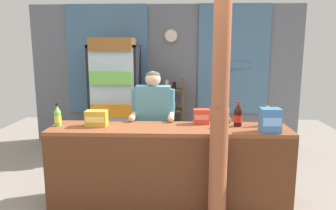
{
  "coord_description": "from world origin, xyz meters",
  "views": [
    {
      "loc": [
        0.27,
        -2.93,
        1.77
      ],
      "look_at": [
        0.12,
        0.92,
        1.06
      ],
      "focal_mm": 33.69,
      "sensor_mm": 36.0,
      "label": 1
    }
  ],
  "objects_px": {
    "bottle_shelf_rack": "(170,112)",
    "plastic_lawn_chair": "(212,130)",
    "timber_post": "(220,113)",
    "drink_fridge": "(115,91)",
    "snack_box_biscuit": "(270,120)",
    "soda_bottle_cola": "(238,116)",
    "snack_box_crackers": "(201,116)",
    "stall_counter": "(169,161)",
    "soda_bottle_iced_tea": "(267,117)",
    "snack_box_choco_powder": "(96,118)",
    "soda_bottle_lime_soda": "(58,116)",
    "shopkeeper": "(153,115)"
  },
  "relations": [
    {
      "from": "drink_fridge",
      "to": "bottle_shelf_rack",
      "type": "distance_m",
      "value": 1.05
    },
    {
      "from": "shopkeeper",
      "to": "snack_box_choco_powder",
      "type": "height_order",
      "value": "shopkeeper"
    },
    {
      "from": "soda_bottle_lime_soda",
      "to": "stall_counter",
      "type": "bearing_deg",
      "value": -5.08
    },
    {
      "from": "soda_bottle_cola",
      "to": "snack_box_choco_powder",
      "type": "distance_m",
      "value": 1.56
    },
    {
      "from": "timber_post",
      "to": "plastic_lawn_chair",
      "type": "bearing_deg",
      "value": 86.22
    },
    {
      "from": "soda_bottle_lime_soda",
      "to": "snack_box_crackers",
      "type": "relative_size",
      "value": 1.45
    },
    {
      "from": "snack_box_biscuit",
      "to": "plastic_lawn_chair",
      "type": "bearing_deg",
      "value": 104.91
    },
    {
      "from": "stall_counter",
      "to": "shopkeeper",
      "type": "height_order",
      "value": "shopkeeper"
    },
    {
      "from": "shopkeeper",
      "to": "bottle_shelf_rack",
      "type": "bearing_deg",
      "value": 84.23
    },
    {
      "from": "shopkeeper",
      "to": "plastic_lawn_chair",
      "type": "bearing_deg",
      "value": 48.42
    },
    {
      "from": "stall_counter",
      "to": "bottle_shelf_rack",
      "type": "bearing_deg",
      "value": 91.3
    },
    {
      "from": "stall_counter",
      "to": "snack_box_choco_powder",
      "type": "distance_m",
      "value": 0.92
    },
    {
      "from": "soda_bottle_cola",
      "to": "snack_box_crackers",
      "type": "bearing_deg",
      "value": 166.06
    },
    {
      "from": "stall_counter",
      "to": "soda_bottle_lime_soda",
      "type": "height_order",
      "value": "soda_bottle_lime_soda"
    },
    {
      "from": "timber_post",
      "to": "snack_box_crackers",
      "type": "distance_m",
      "value": 0.63
    },
    {
      "from": "timber_post",
      "to": "plastic_lawn_chair",
      "type": "distance_m",
      "value": 1.98
    },
    {
      "from": "snack_box_crackers",
      "to": "plastic_lawn_chair",
      "type": "bearing_deg",
      "value": 78.65
    },
    {
      "from": "soda_bottle_lime_soda",
      "to": "snack_box_biscuit",
      "type": "height_order",
      "value": "soda_bottle_lime_soda"
    },
    {
      "from": "snack_box_crackers",
      "to": "bottle_shelf_rack",
      "type": "bearing_deg",
      "value": 101.91
    },
    {
      "from": "stall_counter",
      "to": "timber_post",
      "type": "distance_m",
      "value": 0.84
    },
    {
      "from": "drink_fridge",
      "to": "snack_box_crackers",
      "type": "distance_m",
      "value": 2.11
    },
    {
      "from": "timber_post",
      "to": "snack_box_choco_powder",
      "type": "bearing_deg",
      "value": 161.3
    },
    {
      "from": "bottle_shelf_rack",
      "to": "stall_counter",
      "type": "bearing_deg",
      "value": -88.7
    },
    {
      "from": "timber_post",
      "to": "plastic_lawn_chair",
      "type": "relative_size",
      "value": 2.82
    },
    {
      "from": "stall_counter",
      "to": "plastic_lawn_chair",
      "type": "xyz_separation_m",
      "value": [
        0.62,
        1.54,
        -0.06
      ]
    },
    {
      "from": "plastic_lawn_chair",
      "to": "soda_bottle_iced_tea",
      "type": "height_order",
      "value": "soda_bottle_iced_tea"
    },
    {
      "from": "bottle_shelf_rack",
      "to": "plastic_lawn_chair",
      "type": "height_order",
      "value": "bottle_shelf_rack"
    },
    {
      "from": "drink_fridge",
      "to": "bottle_shelf_rack",
      "type": "relative_size",
      "value": 1.57
    },
    {
      "from": "soda_bottle_lime_soda",
      "to": "snack_box_crackers",
      "type": "xyz_separation_m",
      "value": [
        1.6,
        0.17,
        -0.02
      ]
    },
    {
      "from": "snack_box_crackers",
      "to": "snack_box_biscuit",
      "type": "relative_size",
      "value": 0.71
    },
    {
      "from": "drink_fridge",
      "to": "snack_box_crackers",
      "type": "height_order",
      "value": "drink_fridge"
    },
    {
      "from": "snack_box_crackers",
      "to": "snack_box_choco_powder",
      "type": "distance_m",
      "value": 1.18
    },
    {
      "from": "soda_bottle_iced_tea",
      "to": "snack_box_choco_powder",
      "type": "height_order",
      "value": "soda_bottle_iced_tea"
    },
    {
      "from": "stall_counter",
      "to": "snack_box_biscuit",
      "type": "height_order",
      "value": "snack_box_biscuit"
    },
    {
      "from": "bottle_shelf_rack",
      "to": "soda_bottle_iced_tea",
      "type": "xyz_separation_m",
      "value": [
        1.14,
        -2.03,
        0.36
      ]
    },
    {
      "from": "timber_post",
      "to": "soda_bottle_cola",
      "type": "height_order",
      "value": "timber_post"
    },
    {
      "from": "timber_post",
      "to": "drink_fridge",
      "type": "height_order",
      "value": "timber_post"
    },
    {
      "from": "timber_post",
      "to": "snack_box_crackers",
      "type": "height_order",
      "value": "timber_post"
    },
    {
      "from": "plastic_lawn_chair",
      "to": "soda_bottle_cola",
      "type": "bearing_deg",
      "value": -84.08
    },
    {
      "from": "soda_bottle_iced_tea",
      "to": "drink_fridge",
      "type": "bearing_deg",
      "value": 140.17
    },
    {
      "from": "drink_fridge",
      "to": "snack_box_biscuit",
      "type": "bearing_deg",
      "value": -44.63
    },
    {
      "from": "bottle_shelf_rack",
      "to": "snack_box_choco_powder",
      "type": "bearing_deg",
      "value": -109.57
    },
    {
      "from": "plastic_lawn_chair",
      "to": "snack_box_choco_powder",
      "type": "height_order",
      "value": "snack_box_choco_powder"
    },
    {
      "from": "timber_post",
      "to": "soda_bottle_lime_soda",
      "type": "height_order",
      "value": "timber_post"
    },
    {
      "from": "stall_counter",
      "to": "soda_bottle_cola",
      "type": "xyz_separation_m",
      "value": [
        0.76,
        0.18,
        0.47
      ]
    },
    {
      "from": "timber_post",
      "to": "snack_box_biscuit",
      "type": "distance_m",
      "value": 0.62
    },
    {
      "from": "stall_counter",
      "to": "soda_bottle_iced_tea",
      "type": "bearing_deg",
      "value": 11.04
    },
    {
      "from": "bottle_shelf_rack",
      "to": "plastic_lawn_chair",
      "type": "xyz_separation_m",
      "value": [
        0.67,
        -0.7,
        -0.15
      ]
    },
    {
      "from": "timber_post",
      "to": "bottle_shelf_rack",
      "type": "distance_m",
      "value": 2.67
    },
    {
      "from": "drink_fridge",
      "to": "soda_bottle_cola",
      "type": "relative_size",
      "value": 6.77
    }
  ]
}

